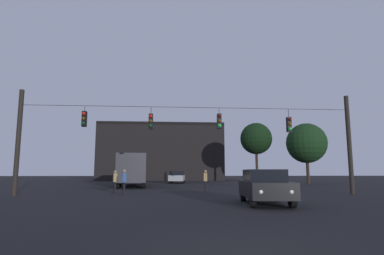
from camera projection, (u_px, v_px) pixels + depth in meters
The scene contains 12 objects.
ground_plane at pixel (182, 187), 29.74m from camera, with size 168.00×168.00×0.00m, color black.
overhead_signal_span at pixel (189, 136), 19.69m from camera, with size 20.95×0.44×6.39m.
city_bus at pixel (133, 167), 31.60m from camera, with size 3.27×11.15×3.00m.
car_near_right at pixel (265, 186), 14.08m from camera, with size 2.23×4.47×1.52m.
car_far_left at pixel (177, 177), 39.51m from camera, with size 2.24×4.47×1.52m.
pedestrian_crossing_left at pixel (256, 179), 22.79m from camera, with size 0.35×0.42×1.64m.
pedestrian_crossing_center at pixel (124, 181), 19.44m from camera, with size 0.31×0.40×1.56m.
pedestrian_crossing_right at pixel (115, 181), 20.85m from camera, with size 0.33×0.41×1.52m.
pedestrian_near_bus at pixel (206, 180), 22.30m from camera, with size 0.28×0.39×1.54m.
corner_building at pixel (162, 153), 56.71m from camera, with size 20.63×12.88×9.46m.
tree_left_silhouette at pixel (256, 139), 41.41m from camera, with size 4.13×4.13×7.81m.
tree_behind_building at pixel (306, 143), 37.75m from camera, with size 4.76×4.76×7.20m.
Camera 1 is at (-1.41, -5.71, 1.41)m, focal length 29.53 mm.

